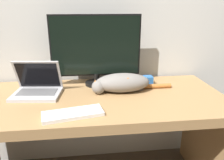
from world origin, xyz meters
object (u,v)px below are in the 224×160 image
external_keyboard (73,114)px  cat (121,82)px  monitor (96,49)px  laptop (37,88)px

external_keyboard → cat: (0.32, 0.31, 0.05)m
monitor → cat: (0.16, -0.16, -0.20)m
monitor → laptop: size_ratio=1.98×
monitor → external_keyboard: bearing=-107.8°
monitor → cat: monitor is taller
monitor → cat: 0.31m
laptop → cat: 0.56m
laptop → external_keyboard: (0.25, -0.32, -0.04)m
laptop → cat: (0.56, -0.01, 0.02)m
laptop → external_keyboard: size_ratio=0.95×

